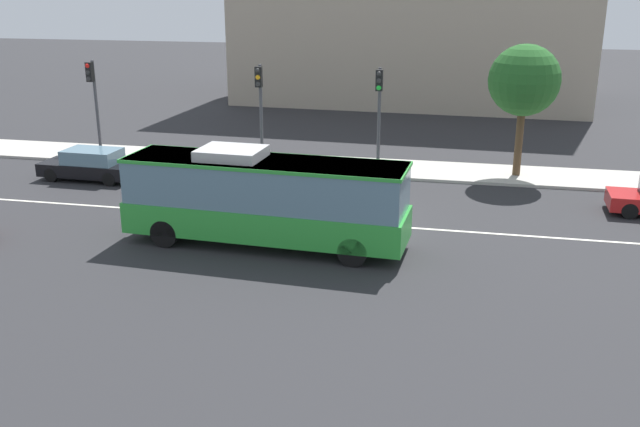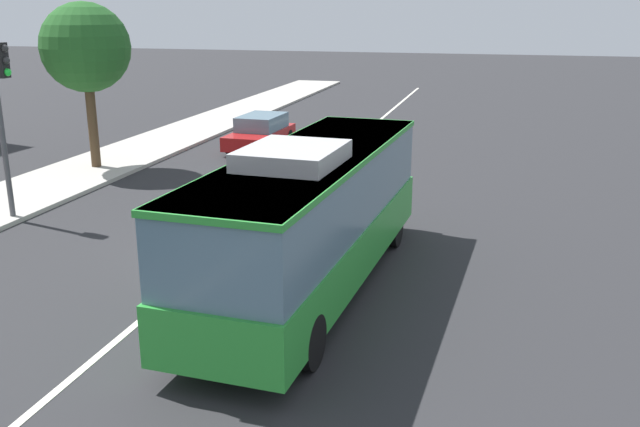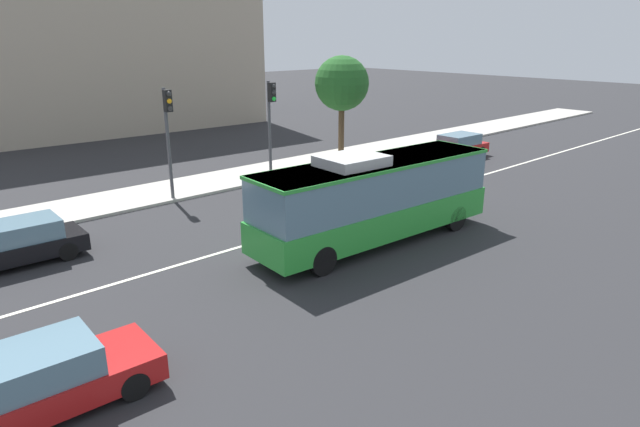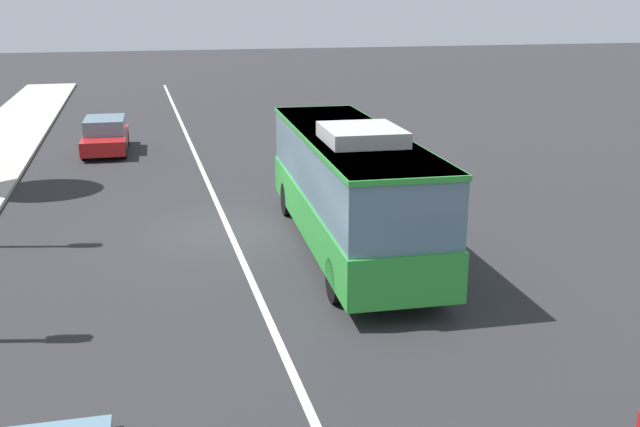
% 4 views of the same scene
% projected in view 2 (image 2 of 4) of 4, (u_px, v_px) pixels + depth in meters
% --- Properties ---
extents(ground_plane, '(160.00, 160.00, 0.00)m').
position_uv_depth(ground_plane, '(233.00, 243.00, 18.50)').
color(ground_plane, '#28282B').
extents(lane_centre_line, '(76.00, 0.16, 0.01)m').
position_uv_depth(lane_centre_line, '(233.00, 243.00, 18.50)').
color(lane_centre_line, silver).
rests_on(lane_centre_line, ground_plane).
extents(transit_bus, '(10.12, 3.03, 3.46)m').
position_uv_depth(transit_bus, '(312.00, 211.00, 15.03)').
color(transit_bus, green).
rests_on(transit_bus, ground_plane).
extents(sedan_red_ahead, '(4.56, 1.95, 1.46)m').
position_uv_depth(sedan_red_ahead, '(261.00, 132.00, 30.73)').
color(sedan_red_ahead, '#B21919').
rests_on(sedan_red_ahead, ground_plane).
extents(traffic_light_near_corner, '(0.32, 0.62, 5.20)m').
position_uv_depth(traffic_light_near_corner, '(2.00, 100.00, 19.45)').
color(traffic_light_near_corner, '#47474C').
rests_on(traffic_light_near_corner, ground_plane).
extents(street_tree_kerbside_left, '(3.29, 3.29, 6.28)m').
position_uv_depth(street_tree_kerbside_left, '(85.00, 48.00, 25.53)').
color(street_tree_kerbside_left, '#4C3823').
rests_on(street_tree_kerbside_left, ground_plane).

